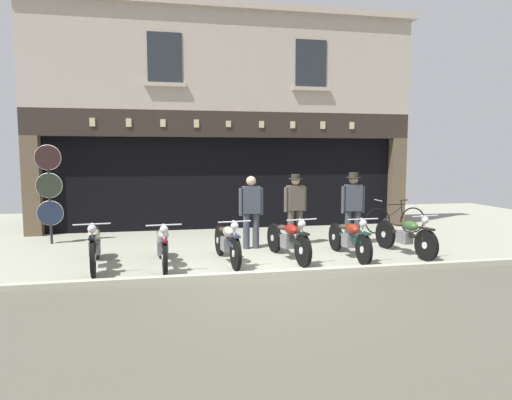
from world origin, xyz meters
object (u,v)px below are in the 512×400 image
object	(u,v)px
motorcycle_right	(405,235)
tyre_sign_pole	(49,187)
motorcycle_center_right	(349,238)
motorcycle_center_left	(227,241)
motorcycle_left	(163,245)
motorcycle_center	(288,239)
shopkeeper_center	(295,206)
advert_board_far	(305,165)
motorcycle_far_left	(95,245)
salesman_left	(251,209)
leaning_bicycle	(395,219)
salesman_right	(353,205)
advert_board_near	(275,164)

from	to	relation	value
motorcycle_right	tyre_sign_pole	xyz separation A→B (m)	(-7.66, 2.66, 0.94)
motorcycle_center_right	motorcycle_right	world-z (taller)	motorcycle_right
motorcycle_center_left	tyre_sign_pole	world-z (taller)	tyre_sign_pole
motorcycle_left	motorcycle_center	world-z (taller)	motorcycle_center
motorcycle_center_left	shopkeeper_center	xyz separation A→B (m)	(1.78, 1.37, 0.50)
motorcycle_right	shopkeeper_center	distance (m)	2.51
tyre_sign_pole	advert_board_far	xyz separation A→B (m)	(6.73, 1.50, 0.45)
tyre_sign_pole	motorcycle_far_left	bearing A→B (deg)	-61.66
motorcycle_far_left	salesman_left	distance (m)	3.41
leaning_bicycle	motorcycle_left	bearing A→B (deg)	114.43
shopkeeper_center	salesman_right	xyz separation A→B (m)	(1.33, -0.22, 0.03)
motorcycle_left	leaning_bicycle	size ratio (longest dim) A/B	1.17
motorcycle_far_left	advert_board_far	bearing A→B (deg)	-148.86
motorcycle_center	advert_board_far	size ratio (longest dim) A/B	1.86
salesman_left	tyre_sign_pole	distance (m)	4.81
motorcycle_center_left	motorcycle_center_right	distance (m)	2.52
motorcycle_far_left	motorcycle_left	distance (m)	1.25
motorcycle_center	tyre_sign_pole	size ratio (longest dim) A/B	0.85
tyre_sign_pole	advert_board_far	size ratio (longest dim) A/B	2.18
motorcycle_left	motorcycle_right	xyz separation A→B (m)	(5.04, 0.03, 0.01)
motorcycle_left	tyre_sign_pole	size ratio (longest dim) A/B	0.85
tyre_sign_pole	advert_board_near	distance (m)	6.02
motorcycle_right	leaning_bicycle	size ratio (longest dim) A/B	1.12
motorcycle_center_right	advert_board_far	xyz separation A→B (m)	(0.35, 4.21, 1.40)
motorcycle_center_right	motorcycle_right	distance (m)	1.28
motorcycle_center	salesman_right	size ratio (longest dim) A/B	1.17
salesman_left	advert_board_near	distance (m)	3.33
motorcycle_far_left	motorcycle_center_right	distance (m)	5.01
motorcycle_center	leaning_bicycle	bearing A→B (deg)	-156.24
shopkeeper_center	salesman_right	size ratio (longest dim) A/B	0.98
salesman_right	tyre_sign_pole	bearing A→B (deg)	-7.39
motorcycle_center_right	salesman_right	size ratio (longest dim) A/B	1.15
motorcycle_far_left	salesman_right	world-z (taller)	salesman_right
motorcycle_left	advert_board_near	xyz separation A→B (m)	(3.19, 4.19, 1.43)
motorcycle_center_left	shopkeeper_center	distance (m)	2.30
motorcycle_far_left	motorcycle_left	bearing A→B (deg)	167.64
salesman_left	advert_board_near	world-z (taller)	advert_board_near
motorcycle_far_left	advert_board_far	world-z (taller)	advert_board_far
motorcycle_left	motorcycle_center_left	size ratio (longest dim) A/B	1.04
shopkeeper_center	leaning_bicycle	size ratio (longest dim) A/B	0.97
shopkeeper_center	motorcycle_far_left	bearing A→B (deg)	9.52
advert_board_near	motorcycle_left	bearing A→B (deg)	-127.26
salesman_left	motorcycle_far_left	bearing A→B (deg)	16.00
motorcycle_right	advert_board_far	size ratio (longest dim) A/B	1.79
motorcycle_far_left	motorcycle_center_right	world-z (taller)	motorcycle_far_left
motorcycle_center_left	motorcycle_center	distance (m)	1.24
salesman_left	salesman_right	world-z (taller)	salesman_right
salesman_left	advert_board_far	world-z (taller)	advert_board_far
motorcycle_far_left	motorcycle_center_right	bearing A→B (deg)	172.22
motorcycle_center_left	advert_board_far	size ratio (longest dim) A/B	1.79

